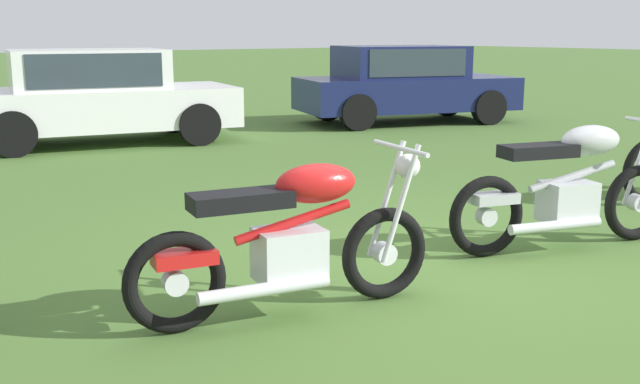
# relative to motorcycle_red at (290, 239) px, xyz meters

# --- Properties ---
(ground_plane) EXTENTS (120.00, 120.00, 0.00)m
(ground_plane) POSITION_rel_motorcycle_red_xyz_m (1.37, 0.26, -0.48)
(ground_plane) COLOR #476B2D
(motorcycle_red) EXTENTS (1.96, 0.66, 1.02)m
(motorcycle_red) POSITION_rel_motorcycle_red_xyz_m (0.00, 0.00, 0.00)
(motorcycle_red) COLOR black
(motorcycle_red) RESTS_ON ground
(motorcycle_silver) EXTENTS (2.02, 0.82, 1.02)m
(motorcycle_silver) POSITION_rel_motorcycle_red_xyz_m (2.59, 0.00, 0.02)
(motorcycle_silver) COLOR black
(motorcycle_silver) RESTS_ON ground
(car_white) EXTENTS (4.25, 2.39, 1.43)m
(car_white) POSITION_rel_motorcycle_red_xyz_m (1.32, 7.75, 0.32)
(car_white) COLOR silver
(car_white) RESTS_ON ground
(car_navy) EXTENTS (4.31, 2.69, 1.43)m
(car_navy) POSITION_rel_motorcycle_red_xyz_m (6.97, 7.22, 0.32)
(car_navy) COLOR #161E4C
(car_navy) RESTS_ON ground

